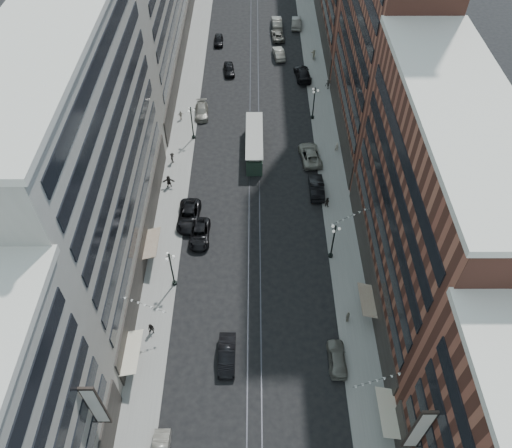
{
  "coord_description": "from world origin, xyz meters",
  "views": [
    {
      "loc": [
        0.1,
        -5.56,
        47.35
      ],
      "look_at": [
        0.2,
        32.88,
        5.0
      ],
      "focal_mm": 35.0,
      "sensor_mm": 36.0,
      "label": 1
    }
  ],
  "objects_px": {
    "pedestrian_7": "(327,202)",
    "car_extra_1": "(296,23)",
    "car_12": "(303,73)",
    "streetcar": "(254,144)",
    "lamppost_sw_far": "(172,268)",
    "car_13": "(229,69)",
    "pedestrian_2": "(151,329)",
    "car_4": "(337,358)",
    "car_2": "(200,234)",
    "car_9": "(219,40)",
    "pedestrian_4": "(348,316)",
    "pedestrian_extra_0": "(173,158)",
    "pedestrian_8": "(337,147)",
    "car_extra_0": "(278,35)",
    "car_7": "(189,216)",
    "pedestrian_extra_1": "(314,55)",
    "pedestrian_6": "(181,115)",
    "lamppost_se_far": "(333,240)",
    "car_10": "(316,187)",
    "lamppost_sw_mid": "(192,122)",
    "pedestrian_9": "(328,84)",
    "car_extra_2": "(279,53)",
    "car_5": "(227,355)",
    "car_8": "(202,111)",
    "lamppost_se_mid": "(314,102)",
    "car_14": "(277,22)",
    "car_11": "(310,155)",
    "pedestrian_5": "(169,181)"
  },
  "relations": [
    {
      "from": "pedestrian_7",
      "to": "car_extra_1",
      "type": "relative_size",
      "value": 0.28
    },
    {
      "from": "lamppost_sw_mid",
      "to": "car_9",
      "type": "bearing_deg",
      "value": 85.28
    },
    {
      "from": "car_10",
      "to": "lamppost_sw_mid",
      "type": "bearing_deg",
      "value": -33.47
    },
    {
      "from": "pedestrian_4",
      "to": "pedestrian_extra_0",
      "type": "height_order",
      "value": "pedestrian_extra_0"
    },
    {
      "from": "car_2",
      "to": "car_4",
      "type": "distance_m",
      "value": 22.65
    },
    {
      "from": "car_11",
      "to": "car_8",
      "type": "bearing_deg",
      "value": -39.89
    },
    {
      "from": "lamppost_se_mid",
      "to": "pedestrian_extra_0",
      "type": "height_order",
      "value": "lamppost_se_mid"
    },
    {
      "from": "lamppost_se_far",
      "to": "car_8",
      "type": "relative_size",
      "value": 1.1
    },
    {
      "from": "lamppost_se_mid",
      "to": "car_14",
      "type": "relative_size",
      "value": 1.01
    },
    {
      "from": "lamppost_sw_far",
      "to": "car_5",
      "type": "distance_m",
      "value": 11.54
    },
    {
      "from": "lamppost_se_mid",
      "to": "car_11",
      "type": "xyz_separation_m",
      "value": [
        -1.13,
        -9.82,
        -2.27
      ]
    },
    {
      "from": "lamppost_sw_far",
      "to": "car_13",
      "type": "relative_size",
      "value": 1.25
    },
    {
      "from": "pedestrian_8",
      "to": "car_extra_0",
      "type": "xyz_separation_m",
      "value": [
        -7.56,
        34.29,
        -0.26
      ]
    },
    {
      "from": "lamppost_se_far",
      "to": "pedestrian_5",
      "type": "relative_size",
      "value": 3.04
    },
    {
      "from": "pedestrian_extra_0",
      "to": "car_11",
      "type": "bearing_deg",
      "value": -81.98
    },
    {
      "from": "car_7",
      "to": "lamppost_se_mid",
      "type": "bearing_deg",
      "value": 52.27
    },
    {
      "from": "car_12",
      "to": "streetcar",
      "type": "bearing_deg",
      "value": 61.13
    },
    {
      "from": "car_8",
      "to": "car_extra_2",
      "type": "relative_size",
      "value": 1.01
    },
    {
      "from": "car_4",
      "to": "car_2",
      "type": "bearing_deg",
      "value": -47.87
    },
    {
      "from": "car_5",
      "to": "car_9",
      "type": "height_order",
      "value": "car_5"
    },
    {
      "from": "car_extra_1",
      "to": "car_5",
      "type": "bearing_deg",
      "value": 86.09
    },
    {
      "from": "car_8",
      "to": "car_extra_1",
      "type": "relative_size",
      "value": 0.94
    },
    {
      "from": "car_13",
      "to": "car_extra_2",
      "type": "relative_size",
      "value": 0.89
    },
    {
      "from": "pedestrian_2",
      "to": "pedestrian_extra_1",
      "type": "height_order",
      "value": "pedestrian_extra_1"
    },
    {
      "from": "lamppost_sw_mid",
      "to": "lamppost_se_mid",
      "type": "height_order",
      "value": "same"
    },
    {
      "from": "car_11",
      "to": "pedestrian_5",
      "type": "relative_size",
      "value": 3.28
    },
    {
      "from": "car_14",
      "to": "car_12",
      "type": "bearing_deg",
      "value": 100.07
    },
    {
      "from": "car_10",
      "to": "pedestrian_9",
      "type": "bearing_deg",
      "value": -99.35
    },
    {
      "from": "pedestrian_2",
      "to": "car_extra_1",
      "type": "bearing_deg",
      "value": 91.42
    },
    {
      "from": "pedestrian_5",
      "to": "pedestrian_extra_0",
      "type": "height_order",
      "value": "pedestrian_5"
    },
    {
      "from": "lamppost_sw_far",
      "to": "car_extra_0",
      "type": "height_order",
      "value": "lamppost_sw_far"
    },
    {
      "from": "car_2",
      "to": "car_9",
      "type": "distance_m",
      "value": 48.95
    },
    {
      "from": "lamppost_se_mid",
      "to": "car_4",
      "type": "distance_m",
      "value": 41.77
    },
    {
      "from": "car_7",
      "to": "pedestrian_extra_1",
      "type": "distance_m",
      "value": 44.19
    },
    {
      "from": "car_14",
      "to": "car_8",
      "type": "bearing_deg",
      "value": 64.97
    },
    {
      "from": "car_7",
      "to": "car_8",
      "type": "xyz_separation_m",
      "value": [
        0.0,
        22.99,
        -0.1
      ]
    },
    {
      "from": "car_4",
      "to": "car_12",
      "type": "bearing_deg",
      "value": -90.01
    },
    {
      "from": "lamppost_se_far",
      "to": "car_10",
      "type": "xyz_separation_m",
      "value": [
        -0.8,
        11.36,
        -2.22
      ]
    },
    {
      "from": "lamppost_sw_mid",
      "to": "streetcar",
      "type": "distance_m",
      "value": 9.85
    },
    {
      "from": "car_9",
      "to": "lamppost_sw_far",
      "type": "bearing_deg",
      "value": -94.12
    },
    {
      "from": "car_7",
      "to": "car_5",
      "type": "bearing_deg",
      "value": -72.87
    },
    {
      "from": "pedestrian_6",
      "to": "car_extra_0",
      "type": "relative_size",
      "value": 0.3
    },
    {
      "from": "car_13",
      "to": "pedestrian_9",
      "type": "relative_size",
      "value": 2.5
    },
    {
      "from": "car_13",
      "to": "pedestrian_6",
      "type": "distance_m",
      "value": 15.54
    },
    {
      "from": "car_2",
      "to": "car_extra_2",
      "type": "distance_m",
      "value": 45.27
    },
    {
      "from": "car_8",
      "to": "car_11",
      "type": "height_order",
      "value": "car_11"
    },
    {
      "from": "car_7",
      "to": "pedestrian_8",
      "type": "distance_m",
      "value": 24.59
    },
    {
      "from": "car_7",
      "to": "pedestrian_6",
      "type": "relative_size",
      "value": 3.96
    },
    {
      "from": "car_5",
      "to": "car_12",
      "type": "distance_m",
      "value": 54.42
    },
    {
      "from": "pedestrian_6",
      "to": "car_extra_1",
      "type": "distance_m",
      "value": 36.89
    }
  ]
}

